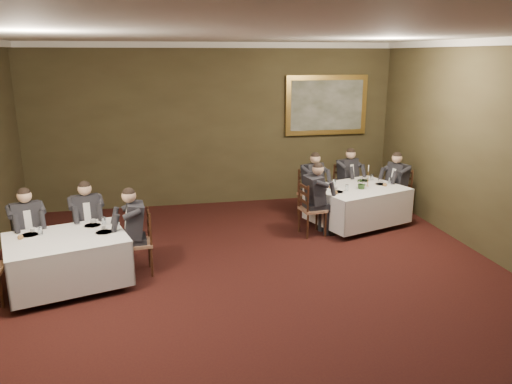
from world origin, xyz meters
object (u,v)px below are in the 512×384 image
object	(u,v)px
chair_main_endright	(397,203)
chair_sec_backright	(89,244)
table_second	(67,258)
diner_main_endleft	(313,208)
diner_main_endright	(397,192)
diner_main_backright	(346,187)
painting	(326,105)
chair_sec_endright	(139,255)
chair_main_backleft	(311,203)
diner_main_backleft	(311,193)
candlestick	(368,178)
diner_sec_backright	(88,231)
diner_sec_backleft	(29,240)
diner_sec_endright	(138,242)
chair_main_endleft	(312,220)
centerpiece	(362,182)
chair_main_backright	(345,197)
table_main	(357,203)
chair_sec_backleft	(31,254)

from	to	relation	value
chair_main_endright	chair_sec_backright	size ratio (longest dim) A/B	1.00
table_second	diner_main_endleft	size ratio (longest dim) A/B	1.42
table_second	diner_main_endright	distance (m)	6.49
diner_main_backright	painting	distance (m)	1.94
table_second	chair_sec_endright	xyz separation A→B (m)	(0.98, 0.29, -0.17)
chair_main_backleft	diner_main_backleft	world-z (taller)	diner_main_backleft
chair_main_endright	candlestick	world-z (taller)	candlestick
diner_sec_backright	diner_sec_backleft	bearing A→B (deg)	3.79
chair_main_endright	chair_sec_backright	xyz separation A→B (m)	(-5.97, -1.18, 0.00)
painting	diner_main_endright	bearing A→B (deg)	-58.30
diner_sec_backright	diner_sec_endright	bearing A→B (deg)	129.01
chair_main_endleft	centerpiece	size ratio (longest dim) A/B	4.04
chair_main_backright	chair_main_endright	size ratio (longest dim) A/B	1.00
chair_main_backright	diner_sec_backleft	size ratio (longest dim) A/B	0.74
chair_main_endleft	chair_sec_endright	world-z (taller)	same
chair_sec_backright	chair_sec_endright	xyz separation A→B (m)	(0.80, -0.63, 0.00)
diner_sec_backleft	chair_sec_backright	size ratio (longest dim) A/B	1.35
chair_sec_backright	painting	distance (m)	5.99
chair_main_endleft	painting	size ratio (longest dim) A/B	0.53
centerpiece	diner_main_backleft	bearing A→B (deg)	133.10
diner_main_backright	chair_main_endright	world-z (taller)	diner_main_backright
diner_main_endleft	diner_sec_backleft	distance (m)	4.81
diner_main_backleft	table_second	bearing A→B (deg)	2.99
table_main	chair_main_backright	world-z (taller)	chair_main_backright
chair_main_endright	chair_sec_backright	bearing A→B (deg)	82.82
painting	candlestick	bearing A→B (deg)	-83.68
chair_sec_backright	painting	world-z (taller)	painting
chair_sec_endright	painting	world-z (taller)	painting
table_second	diner_sec_backright	world-z (taller)	diner_sec_backright
diner_main_backright	centerpiece	bearing A→B (deg)	59.07
diner_sec_backleft	chair_main_endright	bearing A→B (deg)	170.54
chair_main_endright	diner_sec_backright	world-z (taller)	diner_sec_backright
table_second	diner_sec_backright	size ratio (longest dim) A/B	1.42
table_second	chair_main_backleft	xyz separation A→B (m)	(4.40, 2.43, -0.17)
table_second	diner_sec_endright	world-z (taller)	diner_sec_endright
diner_main_endleft	diner_sec_endright	distance (m)	3.32
diner_sec_backleft	painting	world-z (taller)	painting
chair_sec_backleft	diner_sec_endright	world-z (taller)	diner_sec_endright
chair_main_endright	painting	bearing A→B (deg)	13.71
diner_sec_backleft	diner_sec_backright	world-z (taller)	same
diner_sec_backleft	diner_sec_endright	world-z (taller)	same
diner_main_backleft	chair_main_endright	distance (m)	1.79
chair_sec_endright	chair_main_endleft	bearing A→B (deg)	-75.38
centerpiece	candlestick	xyz separation A→B (m)	(0.19, 0.17, 0.04)
chair_main_backright	diner_sec_endright	world-z (taller)	diner_sec_endright
diner_sec_endright	painting	world-z (taller)	painting
chair_sec_endright	centerpiece	bearing A→B (deg)	-77.21
diner_main_backleft	diner_main_backright	xyz separation A→B (m)	(0.87, 0.30, 0.00)
diner_main_backleft	diner_main_endleft	size ratio (longest dim) A/B	1.00
table_main	diner_main_endright	xyz separation A→B (m)	(1.02, 0.35, 0.06)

